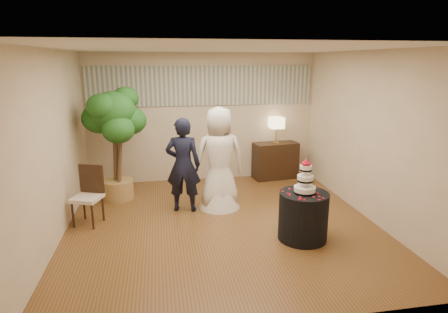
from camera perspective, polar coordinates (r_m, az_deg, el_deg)
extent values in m
cube|color=brown|center=(6.30, -0.27, -10.24)|extent=(5.00, 5.00, 0.00)
cube|color=white|center=(5.73, -0.30, 16.14)|extent=(5.00, 5.00, 0.00)
cube|color=beige|center=(8.29, -3.23, 5.89)|extent=(5.00, 0.06, 2.80)
cube|color=beige|center=(3.51, 6.69, -6.18)|extent=(5.00, 0.06, 2.80)
cube|color=beige|center=(5.97, -24.65, 1.22)|extent=(0.06, 5.00, 2.80)
cube|color=beige|center=(6.74, 21.20, 2.94)|extent=(0.06, 5.00, 2.80)
cube|color=#9DA08E|center=(8.20, -3.28, 10.71)|extent=(4.90, 0.02, 0.85)
imported|color=black|center=(6.62, -6.24, -1.31)|extent=(0.69, 0.52, 1.69)
imported|color=white|center=(6.70, -0.74, -0.26)|extent=(0.96, 0.82, 1.86)
cylinder|color=black|center=(5.80, 11.97, -8.86)|extent=(0.74, 0.74, 0.73)
cube|color=black|center=(8.62, 7.81, -0.61)|extent=(1.04, 0.56, 0.82)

